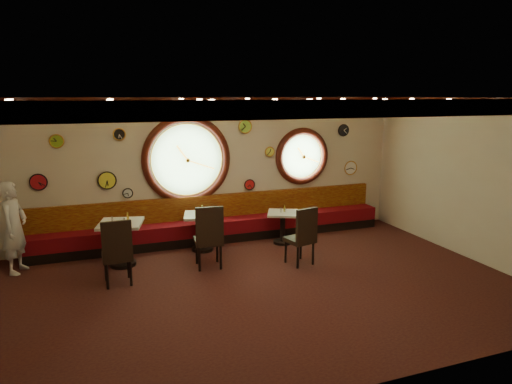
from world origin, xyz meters
name	(u,v)px	position (x,y,z in m)	size (l,w,h in m)	color
floor	(260,287)	(0.00, 0.00, 0.00)	(9.00, 6.00, 0.00)	black
ceiling	(260,98)	(0.00, 0.00, 3.20)	(9.00, 6.00, 0.02)	#B17C32
wall_back	(213,169)	(0.00, 3.00, 1.60)	(9.00, 0.02, 3.20)	beige
wall_front	(360,255)	(0.00, -3.00, 1.60)	(9.00, 0.02, 3.20)	beige
wall_right	(472,180)	(4.50, 0.00, 1.60)	(0.02, 6.00, 3.20)	beige
molding_back	(213,101)	(0.00, 2.95, 3.11)	(9.00, 0.10, 0.18)	#3A110A
molding_front	(364,109)	(0.00, -2.95, 3.11)	(9.00, 0.10, 0.18)	#3A110A
molding_right	(477,102)	(4.45, 0.00, 3.11)	(0.10, 6.00, 0.18)	#3A110A
banquette_base	(218,236)	(0.00, 2.72, 0.10)	(8.00, 0.55, 0.20)	black
banquette_seat	(218,226)	(0.00, 2.72, 0.35)	(8.00, 0.55, 0.30)	#5E0811
banquette_back	(215,207)	(0.00, 2.94, 0.75)	(8.00, 0.10, 0.55)	#661208
porthole_left_glass	(187,160)	(-0.60, 3.00, 1.85)	(1.66, 1.66, 0.02)	#79AF69
porthole_left_frame	(187,160)	(-0.60, 2.98, 1.85)	(1.98, 1.98, 0.18)	#3A110A
porthole_left_ring	(187,160)	(-0.60, 2.95, 1.85)	(1.61, 1.61, 0.03)	gold
porthole_right_glass	(302,156)	(2.20, 3.00, 1.80)	(1.10, 1.10, 0.02)	#79AF69
porthole_right_frame	(302,156)	(2.20, 2.98, 1.80)	(1.38, 1.38, 0.18)	#3A110A
porthole_right_ring	(302,157)	(2.20, 2.95, 1.80)	(1.09, 1.09, 0.03)	gold
wall_clock_0	(128,193)	(-1.90, 2.96, 1.20)	(0.20, 0.20, 0.03)	silver
wall_clock_1	(38,182)	(-3.60, 2.96, 1.55)	(0.32, 0.32, 0.03)	red
wall_clock_2	(343,130)	(3.30, 2.96, 2.40)	(0.28, 0.28, 0.03)	black
wall_clock_3	(350,168)	(3.55, 2.96, 1.45)	(0.34, 0.34, 0.03)	white
wall_clock_4	(107,180)	(-2.30, 2.96, 1.50)	(0.36, 0.36, 0.03)	yellow
wall_clock_5	(270,152)	(1.35, 2.96, 1.95)	(0.22, 0.22, 0.03)	#DDE64C
wall_clock_6	(245,126)	(0.75, 2.96, 2.55)	(0.30, 0.30, 0.03)	#98E146
wall_clock_7	(119,134)	(-2.00, 2.96, 2.45)	(0.24, 0.24, 0.03)	black
wall_clock_8	(249,185)	(0.85, 2.96, 1.20)	(0.24, 0.24, 0.03)	red
wall_clock_9	(57,141)	(-3.20, 2.96, 2.35)	(0.26, 0.26, 0.03)	#7EA921
table_a	(121,238)	(-2.14, 1.87, 0.55)	(0.96, 0.96, 0.87)	black
table_b	(202,227)	(-0.48, 2.21, 0.50)	(0.88, 0.88, 0.80)	black
table_c	(283,224)	(1.31, 2.05, 0.45)	(0.86, 0.86, 0.71)	black
chair_a	(117,248)	(-2.28, 0.89, 0.68)	(0.51, 0.51, 0.73)	black
chair_b	(209,233)	(-0.60, 1.13, 0.71)	(0.57, 0.57, 0.76)	black
chair_c	(303,232)	(1.15, 0.69, 0.66)	(0.58, 0.58, 0.72)	black
condiment_a_salt	(112,219)	(-2.29, 1.94, 0.92)	(0.04, 0.04, 0.10)	#BABBBF
condiment_b_salt	(200,211)	(-0.50, 2.27, 0.85)	(0.04, 0.04, 0.10)	silver
condiment_c_salt	(281,210)	(1.27, 2.05, 0.77)	(0.04, 0.04, 0.10)	silver
condiment_a_pepper	(124,221)	(-2.08, 1.77, 0.92)	(0.04, 0.04, 0.10)	silver
condiment_b_pepper	(203,213)	(-0.46, 2.14, 0.84)	(0.03, 0.03, 0.09)	silver
condiment_c_pepper	(286,210)	(1.37, 2.04, 0.76)	(0.03, 0.03, 0.09)	silver
condiment_a_bottle	(128,216)	(-1.99, 2.00, 0.95)	(0.05, 0.05, 0.15)	gold
condiment_b_bottle	(202,209)	(-0.43, 2.34, 0.87)	(0.05, 0.05, 0.15)	gold
condiment_c_bottle	(285,208)	(1.37, 2.09, 0.79)	(0.05, 0.05, 0.15)	gold
waiter	(14,227)	(-4.00, 2.20, 0.86)	(0.63, 0.41, 1.72)	silver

